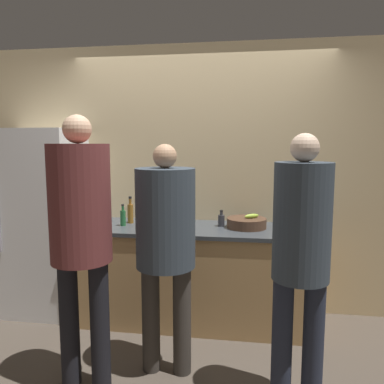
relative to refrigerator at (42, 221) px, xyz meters
The scene contains 13 objects.
ground_plane 1.82m from the refrigerator, 15.06° to the right, with size 14.00×14.00×0.00m, color #4C4238.
wall_back 1.61m from the refrigerator, 12.07° to the left, with size 5.20×0.06×2.60m.
counter 1.59m from the refrigerator, ahead, with size 2.16×0.72×0.90m.
refrigerator is the anchor object (origin of this frame).
person_left 1.44m from the refrigerator, 49.81° to the right, with size 0.40×0.40×1.83m.
person_center 1.67m from the refrigerator, 30.66° to the right, with size 0.42×0.42×1.65m.
person_right 2.55m from the refrigerator, 24.49° to the right, with size 0.35×0.35×1.71m.
fruit_bowl 1.99m from the refrigerator, ahead, with size 0.36×0.36×0.13m.
utensil_crock 1.04m from the refrigerator, 12.02° to the left, with size 0.10×0.10×0.27m.
bottle_amber 0.89m from the refrigerator, ahead, with size 0.06×0.06×0.26m.
bottle_dark 1.76m from the refrigerator, ahead, with size 0.06×0.06×0.15m.
bottle_green 0.86m from the refrigerator, ahead, with size 0.05×0.05×0.20m.
cup_blue 0.59m from the refrigerator, ahead, with size 0.09×0.09×0.10m.
Camera 1 is at (0.46, -2.93, 1.64)m, focal length 35.00 mm.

